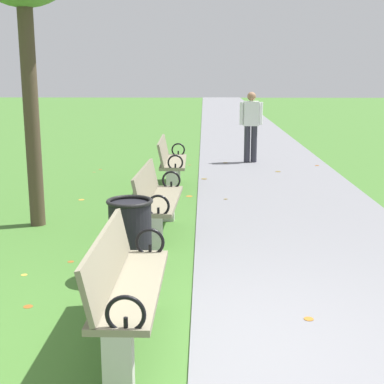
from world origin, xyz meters
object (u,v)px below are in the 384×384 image
Objects in this scene: park_bench_3 at (171,161)px; trash_bin at (131,239)px; park_bench_1 at (126,285)px; pedestrian_walking at (251,123)px; park_bench_2 at (157,200)px.

trash_bin is (-0.15, -4.55, -0.06)m from park_bench_3.
park_bench_3 is (0.00, 5.95, 0.00)m from park_bench_1.
park_bench_1 is 5.95m from park_bench_3.
trash_bin is at bearing -104.12° from pedestrian_walking.
park_bench_1 and park_bench_3 have the same top height.
park_bench_2 is 1.93× the size of trash_bin.
park_bench_3 is 4.55m from trash_bin.
park_bench_2 is at bearing 84.39° from trash_bin.
pedestrian_walking is (1.69, 5.82, 0.44)m from park_bench_2.
park_bench_1 is at bearing -100.99° from pedestrian_walking.
park_bench_3 is 3.27m from pedestrian_walking.
pedestrian_walking is at bearing 73.77° from park_bench_2.
park_bench_2 is (0.00, 2.90, 0.00)m from park_bench_1.
park_bench_2 is at bearing -106.23° from pedestrian_walking.
park_bench_1 is at bearing -90.00° from park_bench_2.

